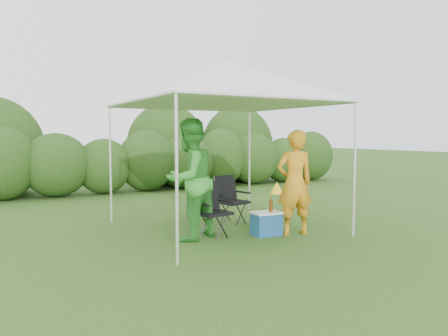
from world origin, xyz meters
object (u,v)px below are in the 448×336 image
chair_left (211,206)px  cooler (266,223)px  man (295,183)px  chair_right (230,196)px  canopy (223,83)px  woman (190,179)px

chair_left → cooler: size_ratio=1.82×
chair_left → man: bearing=-34.5°
chair_left → cooler: 0.94m
chair_right → chair_left: (-0.83, -0.80, 0.00)m
chair_right → man: 1.46m
canopy → chair_right: size_ratio=3.61×
man → cooler: man is taller
cooler → man: bearing=-20.9°
man → woman: woman is taller
chair_right → chair_left: bearing=-149.4°
chair_left → cooler: chair_left is taller
canopy → man: canopy is taller
canopy → chair_right: (0.39, 0.44, -1.98)m
man → cooler: bearing=-11.8°
cooler → woman: bearing=166.9°
cooler → canopy: bearing=120.9°
canopy → chair_right: bearing=48.1°
canopy → cooler: bearing=-63.0°
chair_right → cooler: (-0.02, -1.17, -0.29)m
canopy → woman: (-0.80, -0.37, -1.54)m
canopy → woman: size_ratio=1.68×
chair_left → woman: 0.57m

